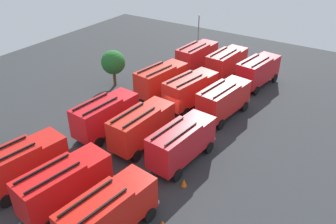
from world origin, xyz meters
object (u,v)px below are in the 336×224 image
Objects in this scene: fire_truck_8 at (22,163)px; fire_truck_10 at (161,79)px; fire_truck_11 at (197,56)px; fire_truck_9 at (105,114)px; fire_truck_7 at (227,62)px; firefighter_0 at (121,185)px; tree_1 at (113,62)px; fire_truck_6 at (191,89)px; firefighter_1 at (223,57)px; fire_truck_4 at (64,183)px; fire_truck_3 at (258,70)px; traffic_cone_1 at (184,182)px; fire_truck_1 at (182,142)px; fire_truck_2 at (224,99)px; traffic_cone_2 at (162,223)px; fire_truck_0 at (109,212)px; firefighter_2 at (31,143)px; traffic_cone_0 at (195,79)px; fire_truck_5 at (142,125)px; lamppost at (198,30)px.

fire_truck_10 is at bearing 7.25° from fire_truck_8.
fire_truck_9 is at bearing -175.41° from fire_truck_11.
firefighter_0 is at bearing -169.70° from fire_truck_7.
fire_truck_7 is 1.58× the size of tree_1.
fire_truck_6 is 14.41m from firefighter_1.
fire_truck_4 is at bearing -148.98° from tree_1.
fire_truck_11 is at bearing 4.89° from fire_truck_9.
fire_truck_3 is 1.00× the size of fire_truck_6.
traffic_cone_1 is (-26.01, -8.87, -0.55)m from firefighter_1.
fire_truck_3 is 10.21m from fire_truck_6.
fire_truck_1 and fire_truck_2 have the same top height.
fire_truck_1 and fire_truck_8 have the same top height.
tree_1 is 7.77× the size of traffic_cone_2.
fire_truck_7 and fire_truck_11 have the same top height.
firefighter_2 is (3.29, 12.51, -1.27)m from fire_truck_0.
fire_truck_7 is 4.60× the size of firefighter_0.
fire_truck_0 and fire_truck_1 have the same top height.
fire_truck_3 is 1.02× the size of fire_truck_9.
fire_truck_2 reaches higher than traffic_cone_1.
firefighter_1 is 32.01m from traffic_cone_2.
fire_truck_3 is 18.11m from tree_1.
fire_truck_3 is 10.96× the size of traffic_cone_1.
fire_truck_1 is at bearing -84.77° from fire_truck_9.
fire_truck_10 is at bearing 4.40° from fire_truck_9.
fire_truck_11 is 4.31m from traffic_cone_0.
traffic_cone_2 is at bearing -153.67° from fire_truck_1.
fire_truck_4 and fire_truck_7 have the same top height.
firefighter_1 is at bearing 63.14° from fire_truck_3.
fire_truck_10 is 1.01× the size of fire_truck_11.
fire_truck_0 is at bearing -132.74° from fire_truck_9.
traffic_cone_2 is at bearing -151.81° from fire_truck_11.
fire_truck_4 is 32.79m from firefighter_1.
traffic_cone_0 is at bearing 122.95° from fire_truck_3.
fire_truck_0 is 23.95m from tree_1.
fire_truck_7 is at bearing 94.39° from fire_truck_3.
firefighter_2 is 2.34× the size of traffic_cone_1.
tree_1 reaches higher than firefighter_0.
traffic_cone_2 is at bearing -70.10° from fire_truck_8.
traffic_cone_0 is at bearing 23.79° from traffic_cone_2.
firefighter_2 is 14.69m from traffic_cone_1.
traffic_cone_2 is (-16.22, -3.07, -1.85)m from fire_truck_2.
lamppost is (24.84, 7.74, 1.41)m from fire_truck_5.
firefighter_0 is at bearing -161.10° from fire_truck_6.
fire_truck_3 is at bearing -9.57° from fire_truck_8.
firefighter_0 is 29.94m from firefighter_1.
fire_truck_1 and fire_truck_11 have the same top height.
traffic_cone_2 is at bearing -162.05° from fire_truck_2.
traffic_cone_1 is (3.69, -14.20, -0.55)m from firefighter_2.
fire_truck_5 is 19.05m from fire_truck_11.
firefighter_1 is (14.25, 6.69, -1.26)m from fire_truck_2.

